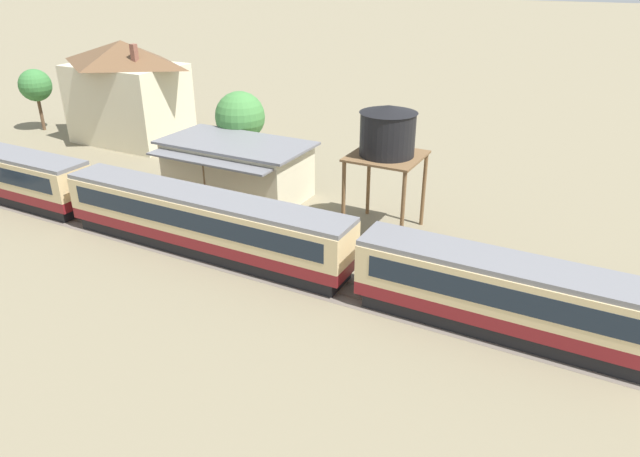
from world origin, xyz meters
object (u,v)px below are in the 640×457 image
object	(u,v)px
station_house_brown_roof	(128,91)
water_tower	(388,134)
station_building	(237,168)
passenger_train	(361,258)
yard_tree_1	(35,86)
yard_tree_0	(240,117)

from	to	relation	value
station_house_brown_roof	water_tower	xyz separation A→B (m)	(33.30, -8.67, 1.80)
station_building	water_tower	distance (m)	14.51
passenger_train	water_tower	bearing A→B (deg)	103.77
station_house_brown_roof	passenger_train	bearing A→B (deg)	-26.43
yard_tree_1	yard_tree_0	bearing A→B (deg)	-2.41
passenger_train	yard_tree_0	bearing A→B (deg)	141.88
station_house_brown_roof	yard_tree_0	bearing A→B (deg)	-9.82
station_building	passenger_train	bearing A→B (deg)	-31.72
passenger_train	water_tower	world-z (taller)	water_tower
water_tower	yard_tree_1	size ratio (longest dim) A/B	1.32
passenger_train	station_house_brown_roof	distance (m)	39.77
station_building	water_tower	size ratio (longest dim) A/B	1.35
yard_tree_0	water_tower	bearing A→B (deg)	-19.18
station_house_brown_roof	yard_tree_1	world-z (taller)	station_house_brown_roof
station_house_brown_roof	water_tower	size ratio (longest dim) A/B	1.35
water_tower	yard_tree_0	world-z (taller)	water_tower
passenger_train	station_building	xyz separation A→B (m)	(-15.81, 9.77, 0.00)
passenger_train	station_building	size ratio (longest dim) A/B	7.23
water_tower	yard_tree_0	xyz separation A→B (m)	(-16.61, 5.78, -2.02)
station_house_brown_roof	water_tower	bearing A→B (deg)	-14.59
station_house_brown_roof	yard_tree_0	size ratio (longest dim) A/B	1.66
station_building	yard_tree_1	xyz separation A→B (m)	(-32.44, 6.22, 2.83)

